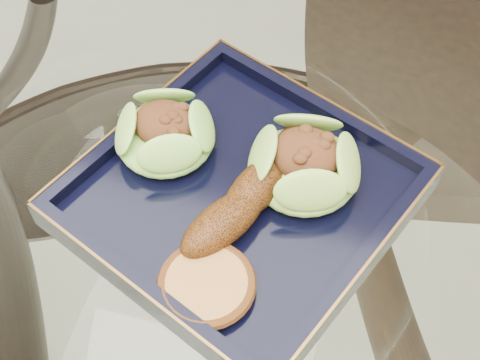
% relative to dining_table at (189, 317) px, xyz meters
% --- Properties ---
extents(dining_table, '(1.13, 1.13, 0.77)m').
position_rel_dining_table_xyz_m(dining_table, '(0.00, 0.00, 0.00)').
color(dining_table, white).
rests_on(dining_table, ground).
extents(dining_chair, '(0.47, 0.47, 0.97)m').
position_rel_dining_table_xyz_m(dining_chair, '(0.18, 0.52, -0.05)').
color(dining_chair, '#311E10').
rests_on(dining_chair, ground).
extents(navy_plate, '(0.35, 0.35, 0.02)m').
position_rel_dining_table_xyz_m(navy_plate, '(0.04, 0.06, 0.17)').
color(navy_plate, black).
rests_on(navy_plate, dining_table).
extents(lettuce_wrap_left, '(0.09, 0.09, 0.03)m').
position_rel_dining_table_xyz_m(lettuce_wrap_left, '(-0.04, 0.09, 0.20)').
color(lettuce_wrap_left, '#5DA42F').
rests_on(lettuce_wrap_left, navy_plate).
extents(lettuce_wrap_right, '(0.12, 0.12, 0.04)m').
position_rel_dining_table_xyz_m(lettuce_wrap_right, '(0.09, 0.09, 0.20)').
color(lettuce_wrap_right, '#5E962B').
rests_on(lettuce_wrap_right, navy_plate).
extents(roasted_plantain, '(0.10, 0.18, 0.03)m').
position_rel_dining_table_xyz_m(roasted_plantain, '(0.06, 0.06, 0.20)').
color(roasted_plantain, '#562A09').
rests_on(roasted_plantain, navy_plate).
extents(crumb_patty, '(0.08, 0.08, 0.01)m').
position_rel_dining_table_xyz_m(crumb_patty, '(0.04, -0.05, 0.19)').
color(crumb_patty, '#B2743B').
rests_on(crumb_patty, navy_plate).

